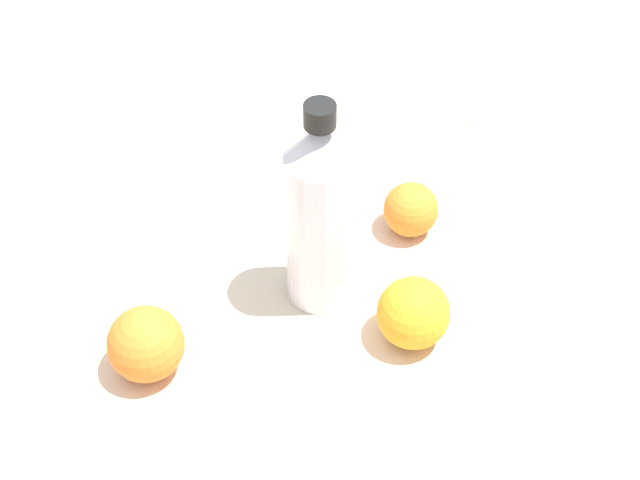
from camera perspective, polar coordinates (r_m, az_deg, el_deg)
ground_plane at (r=1.09m, az=-1.71°, el=-2.62°), size 2.40×2.40×0.00m
water_bottle at (r=1.00m, az=0.00°, el=1.62°), size 0.07×0.07×0.26m
orange_0 at (r=1.13m, az=5.36°, el=1.80°), size 0.06×0.06×0.06m
orange_1 at (r=1.02m, az=5.51°, el=-4.30°), size 0.08×0.08×0.08m
orange_2 at (r=1.00m, az=-10.21°, el=-6.05°), size 0.08×0.08×0.08m
folded_napkin at (r=1.31m, az=11.62°, el=6.52°), size 0.15×0.18×0.01m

